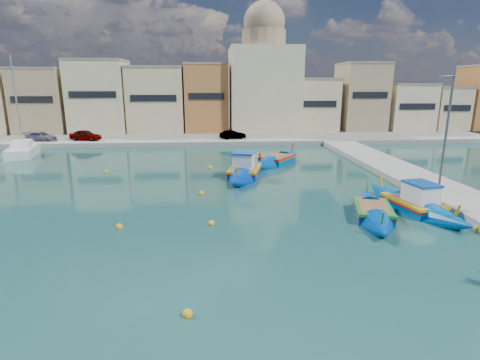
# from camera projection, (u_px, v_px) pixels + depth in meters

# --- Properties ---
(ground) EXTENTS (160.00, 160.00, 0.00)m
(ground) POSITION_uv_depth(u_px,v_px,m) (168.00, 239.00, 18.41)
(ground) COLOR #123836
(ground) RESTS_ON ground
(north_quay) EXTENTS (80.00, 8.00, 0.60)m
(north_quay) POSITION_uv_depth(u_px,v_px,m) (195.00, 140.00, 49.25)
(north_quay) COLOR gray
(north_quay) RESTS_ON ground
(north_townhouses) EXTENTS (83.20, 7.87, 10.19)m
(north_townhouses) POSITION_uv_depth(u_px,v_px,m) (241.00, 101.00, 55.67)
(north_townhouses) COLOR #CBBA8D
(north_townhouses) RESTS_ON ground
(church_block) EXTENTS (10.00, 10.00, 19.10)m
(church_block) POSITION_uv_depth(u_px,v_px,m) (263.00, 77.00, 55.68)
(church_block) COLOR beige
(church_block) RESTS_ON ground
(quay_street_lamp) EXTENTS (1.18, 0.16, 8.00)m
(quay_street_lamp) POSITION_uv_depth(u_px,v_px,m) (445.00, 133.00, 24.37)
(quay_street_lamp) COLOR #595B60
(quay_street_lamp) RESTS_ON ground
(parked_cars) EXTENTS (27.50, 2.54, 1.31)m
(parked_cars) POSITION_uv_depth(u_px,v_px,m) (104.00, 135.00, 46.78)
(parked_cars) COLOR #4C1919
(parked_cars) RESTS_ON north_quay
(luzzu_turquoise_cabin) EXTENTS (3.66, 9.10, 2.86)m
(luzzu_turquoise_cabin) POSITION_uv_depth(u_px,v_px,m) (413.00, 205.00, 22.52)
(luzzu_turquoise_cabin) COLOR #0054AB
(luzzu_turquoise_cabin) RESTS_ON ground
(luzzu_blue_cabin) EXTENTS (4.42, 9.50, 3.27)m
(luzzu_blue_cabin) POSITION_uv_depth(u_px,v_px,m) (245.00, 172.00, 30.80)
(luzzu_blue_cabin) COLOR #0032A7
(luzzu_blue_cabin) RESTS_ON ground
(luzzu_cyan_mid) EXTENTS (7.26, 8.46, 2.68)m
(luzzu_cyan_mid) POSITION_uv_depth(u_px,v_px,m) (277.00, 160.00, 36.00)
(luzzu_cyan_mid) COLOR #00469F
(luzzu_cyan_mid) RESTS_ON ground
(luzzu_blue_south) EXTENTS (4.00, 8.41, 2.37)m
(luzzu_blue_south) POSITION_uv_depth(u_px,v_px,m) (373.00, 213.00, 21.47)
(luzzu_blue_south) COLOR #003FA7
(luzzu_blue_south) RESTS_ON ground
(yacht_north) EXTENTS (4.34, 8.70, 11.19)m
(yacht_north) POSITION_uv_depth(u_px,v_px,m) (26.00, 149.00, 41.37)
(yacht_north) COLOR white
(yacht_north) RESTS_ON ground
(mooring_buoys) EXTENTS (23.34, 22.69, 0.36)m
(mooring_buoys) POSITION_uv_depth(u_px,v_px,m) (208.00, 205.00, 23.42)
(mooring_buoys) COLOR yellow
(mooring_buoys) RESTS_ON ground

